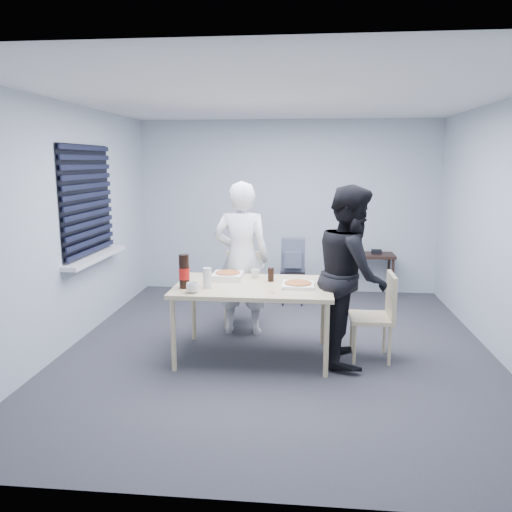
# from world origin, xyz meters

# --- Properties ---
(room) EXTENTS (5.00, 5.00, 5.00)m
(room) POSITION_xyz_m (-2.20, 0.40, 1.44)
(room) COLOR #302F35
(room) RESTS_ON ground
(dining_table) EXTENTS (1.57, 0.99, 0.76)m
(dining_table) POSITION_xyz_m (-0.24, -0.26, 0.70)
(dining_table) COLOR beige
(dining_table) RESTS_ON ground
(chair_far) EXTENTS (0.42, 0.42, 0.89)m
(chair_far) POSITION_xyz_m (-0.48, 0.81, 0.51)
(chair_far) COLOR beige
(chair_far) RESTS_ON ground
(chair_right) EXTENTS (0.42, 0.42, 0.89)m
(chair_right) POSITION_xyz_m (1.03, -0.20, 0.51)
(chair_right) COLOR beige
(chair_right) RESTS_ON ground
(person_white) EXTENTS (0.65, 0.42, 1.77)m
(person_white) POSITION_xyz_m (-0.45, 0.46, 0.89)
(person_white) COLOR white
(person_white) RESTS_ON ground
(person_black) EXTENTS (0.47, 0.86, 1.77)m
(person_black) POSITION_xyz_m (0.73, -0.25, 0.89)
(person_black) COLOR black
(person_black) RESTS_ON ground
(side_table) EXTENTS (0.96, 0.42, 0.64)m
(side_table) POSITION_xyz_m (1.11, 2.28, 0.56)
(side_table) COLOR black
(side_table) RESTS_ON ground
(stool) EXTENTS (0.34, 0.34, 0.48)m
(stool) POSITION_xyz_m (0.11, 1.74, 0.37)
(stool) COLOR black
(stool) RESTS_ON ground
(backpack) EXTENTS (0.33, 0.24, 0.46)m
(backpack) POSITION_xyz_m (0.11, 1.73, 0.70)
(backpack) COLOR slate
(backpack) RESTS_ON stool
(pizza_box_a) EXTENTS (0.31, 0.31, 0.08)m
(pizza_box_a) POSITION_xyz_m (-0.54, -0.04, 0.80)
(pizza_box_a) COLOR white
(pizza_box_a) RESTS_ON dining_table
(pizza_box_b) EXTENTS (0.31, 0.31, 0.04)m
(pizza_box_b) POSITION_xyz_m (0.21, -0.29, 0.78)
(pizza_box_b) COLOR white
(pizza_box_b) RESTS_ON dining_table
(mug_a) EXTENTS (0.17, 0.17, 0.10)m
(mug_a) POSITION_xyz_m (-0.78, -0.62, 0.81)
(mug_a) COLOR white
(mug_a) RESTS_ON dining_table
(mug_b) EXTENTS (0.10, 0.10, 0.09)m
(mug_b) POSITION_xyz_m (-0.25, 0.05, 0.81)
(mug_b) COLOR white
(mug_b) RESTS_ON dining_table
(cola_glass) EXTENTS (0.08, 0.08, 0.14)m
(cola_glass) POSITION_xyz_m (-0.08, -0.09, 0.83)
(cola_glass) COLOR black
(cola_glass) RESTS_ON dining_table
(soda_bottle) EXTENTS (0.11, 0.11, 0.34)m
(soda_bottle) POSITION_xyz_m (-0.90, -0.45, 0.92)
(soda_bottle) COLOR black
(soda_bottle) RESTS_ON dining_table
(plastic_cups) EXTENTS (0.09, 0.09, 0.20)m
(plastic_cups) POSITION_xyz_m (-0.68, -0.42, 0.86)
(plastic_cups) COLOR silver
(plastic_cups) RESTS_ON dining_table
(rubber_band) EXTENTS (0.06, 0.06, 0.00)m
(rubber_band) POSITION_xyz_m (-0.03, -0.54, 0.76)
(rubber_band) COLOR red
(rubber_band) RESTS_ON dining_table
(papers) EXTENTS (0.30, 0.35, 0.00)m
(papers) POSITION_xyz_m (0.96, 2.28, 0.64)
(papers) COLOR white
(papers) RESTS_ON side_table
(black_box) EXTENTS (0.16, 0.13, 0.06)m
(black_box) POSITION_xyz_m (1.33, 2.30, 0.67)
(black_box) COLOR black
(black_box) RESTS_ON side_table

